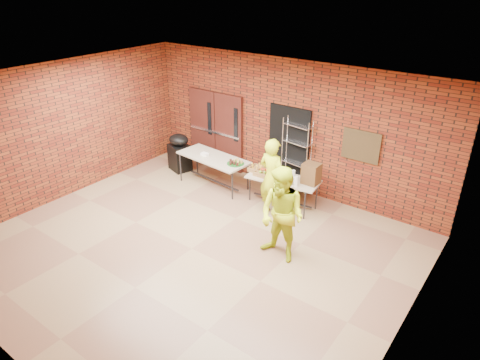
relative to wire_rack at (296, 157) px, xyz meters
The scene contains 19 objects.
room 3.41m from the wire_rack, 96.86° to the right, with size 8.08×7.08×3.28m.
double_doors 2.60m from the wire_rack, behind, with size 1.78×0.12×2.10m.
dark_doorway 0.35m from the wire_rack, 154.92° to the left, with size 1.10×0.06×2.10m, color black.
bronze_plaque 1.62m from the wire_rack, ahead, with size 0.85×0.04×0.70m, color #44331B.
wire_rack is the anchor object (origin of this frame).
table_left 2.07m from the wire_rack, 154.30° to the right, with size 1.97×0.96×0.78m.
table_right 0.79m from the wire_rack, 83.05° to the right, with size 1.74×0.91×0.68m.
basket_bananas 0.97m from the wire_rack, 128.61° to the right, with size 0.41×0.32×0.13m.
basket_oranges 0.72m from the wire_rack, 104.65° to the right, with size 0.46×0.36×0.14m.
basket_apples 0.94m from the wire_rack, 112.35° to the right, with size 0.42×0.33×0.13m.
muffin_tray 1.46m from the wire_rack, 141.80° to the right, with size 0.41×0.41×0.10m.
napkin_box 2.29m from the wire_rack, 155.82° to the right, with size 0.19×0.13×0.06m, color white.
coffee_dispenser 0.90m from the wire_rack, 38.16° to the right, with size 0.36×0.32×0.48m, color #55381D.
cup_stack_front 0.95m from the wire_rack, 69.85° to the right, with size 0.09×0.09×0.26m, color white.
cup_stack_mid 1.05m from the wire_rack, 59.84° to the right, with size 0.08×0.08×0.25m, color white.
cup_stack_back 0.74m from the wire_rack, 64.42° to the right, with size 0.08×0.08×0.24m, color white.
covered_grill 3.32m from the wire_rack, 167.59° to the right, with size 0.68×0.62×1.03m.
volunteer_woman 1.23m from the wire_rack, 85.08° to the right, with size 0.66×0.43×1.81m, color #BDD417.
volunteer_man 2.75m from the wire_rack, 65.36° to the right, with size 0.91×0.71×1.86m, color #BDD417.
Camera 1 is at (4.97, -5.04, 4.97)m, focal length 32.00 mm.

